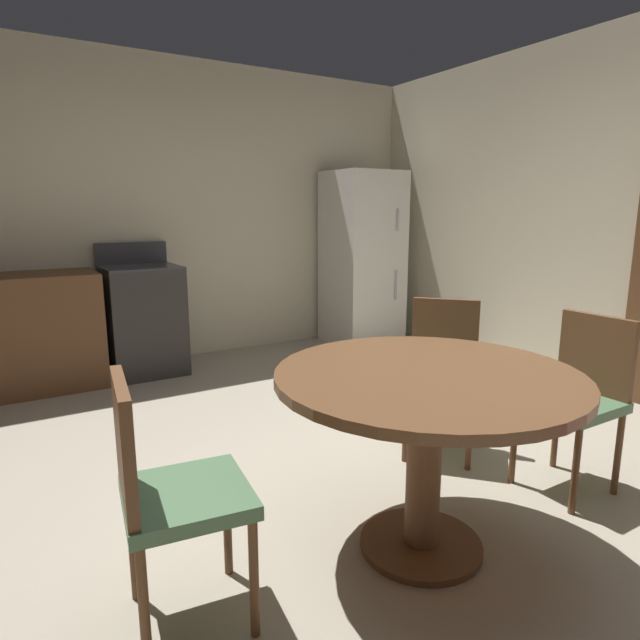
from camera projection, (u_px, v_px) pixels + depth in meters
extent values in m
plane|color=#A89E89|center=(351.00, 501.00, 2.58)|extent=(14.00, 14.00, 0.00)
cube|color=beige|center=(161.00, 213.00, 4.88)|extent=(5.50, 0.12, 2.70)
cube|color=beige|center=(631.00, 214.00, 3.90)|extent=(0.12, 5.57, 2.70)
cube|color=#2D2B28|center=(144.00, 321.00, 4.57)|extent=(0.60, 0.60, 0.90)
cube|color=#38383D|center=(140.00, 267.00, 4.47)|extent=(0.60, 0.60, 0.02)
cube|color=#38383D|center=(131.00, 253.00, 4.69)|extent=(0.60, 0.04, 0.18)
cube|color=white|center=(362.00, 259.00, 5.58)|extent=(0.68, 0.66, 1.76)
cylinder|color=#B2B2B7|center=(398.00, 220.00, 5.31)|extent=(0.02, 0.02, 0.22)
cylinder|color=#B2B2B7|center=(396.00, 285.00, 5.44)|extent=(0.02, 0.02, 0.30)
cylinder|color=brown|center=(421.00, 544.00, 2.23)|extent=(0.50, 0.50, 0.03)
cylinder|color=brown|center=(424.00, 467.00, 2.16)|extent=(0.14, 0.14, 0.72)
cylinder|color=brown|center=(428.00, 377.00, 2.08)|extent=(1.20, 1.20, 0.04)
cylinder|color=brown|center=(575.00, 470.00, 2.44)|extent=(0.03, 0.03, 0.43)
cylinder|color=brown|center=(514.00, 443.00, 2.72)|extent=(0.03, 0.03, 0.43)
cylinder|color=brown|center=(618.00, 453.00, 2.61)|extent=(0.03, 0.03, 0.43)
cylinder|color=brown|center=(556.00, 429.00, 2.90)|extent=(0.03, 0.03, 0.43)
cube|color=#4C704C|center=(569.00, 403.00, 2.62)|extent=(0.40, 0.40, 0.05)
cube|color=brown|center=(596.00, 357.00, 2.67)|extent=(0.04, 0.38, 0.42)
cylinder|color=brown|center=(227.00, 522.00, 2.03)|extent=(0.03, 0.03, 0.43)
cylinder|color=brown|center=(254.00, 577.00, 1.73)|extent=(0.03, 0.03, 0.43)
cylinder|color=brown|center=(133.00, 544.00, 1.90)|extent=(0.03, 0.03, 0.43)
cylinder|color=brown|center=(144.00, 608.00, 1.59)|extent=(0.03, 0.03, 0.43)
cube|color=#4C704C|center=(187.00, 496.00, 1.77)|extent=(0.45, 0.45, 0.05)
cube|color=brown|center=(125.00, 447.00, 1.65)|extent=(0.08, 0.38, 0.42)
cylinder|color=brown|center=(469.00, 432.00, 2.86)|extent=(0.03, 0.03, 0.43)
cylinder|color=brown|center=(406.00, 425.00, 2.96)|extent=(0.03, 0.03, 0.43)
cylinder|color=brown|center=(471.00, 409.00, 3.18)|extent=(0.03, 0.03, 0.43)
cylinder|color=brown|center=(413.00, 404.00, 3.28)|extent=(0.03, 0.03, 0.43)
cube|color=#4C704C|center=(441.00, 377.00, 3.02)|extent=(0.56, 0.56, 0.05)
cube|color=brown|center=(445.00, 334.00, 3.15)|extent=(0.28, 0.31, 0.42)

